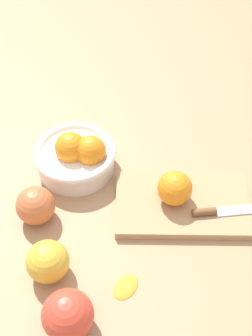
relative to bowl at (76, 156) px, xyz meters
The scene contains 9 objects.
ground_plane 0.17m from the bowl, 50.61° to the right, with size 2.40×2.40×0.00m, color tan.
bowl is the anchor object (origin of this frame).
cutting_board 0.23m from the bowl, 36.72° to the right, with size 0.25×0.15×0.02m, color tan.
orange_on_board 0.21m from the bowl, 37.53° to the right, with size 0.07×0.07×0.07m, color orange.
knife 0.30m from the bowl, 35.38° to the right, with size 0.16×0.03×0.01m.
apple_front_left 0.24m from the bowl, 108.11° to the right, with size 0.07×0.07×0.07m, color gold.
apple_front_left_2 0.33m from the bowl, 98.92° to the right, with size 0.08×0.08×0.08m, color #D6422D.
apple_mid_left 0.14m from the bowl, 129.02° to the right, with size 0.07×0.07×0.07m, color #CC6638.
citrus_peel 0.29m from the bowl, 80.51° to the right, with size 0.05×0.04×0.01m, color orange.
Camera 1 is at (-0.12, -0.48, 0.68)m, focal length 47.09 mm.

